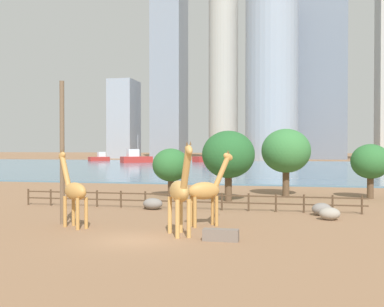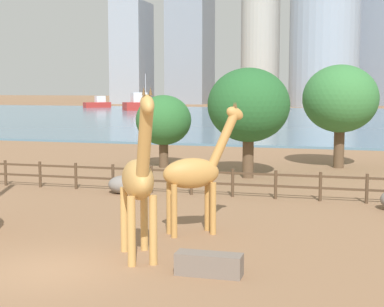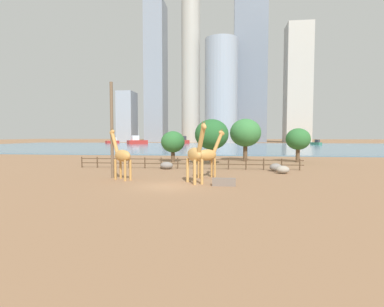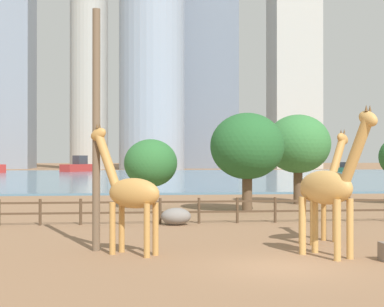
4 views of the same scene
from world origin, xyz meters
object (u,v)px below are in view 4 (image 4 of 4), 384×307
Objects in this scene: utility_pole at (96,130)px; boat_tug at (343,169)px; tree_left_small at (247,147)px; boulder_near_fence at (176,216)px; tree_center_broad at (298,144)px; giraffe_young at (330,187)px; boat_sailboat at (78,166)px; tree_right_tall at (151,164)px; giraffe_companion at (321,189)px; giraffe_tall at (130,193)px.

boat_tug is (44.87, 95.53, -3.48)m from utility_pole.
utility_pole is 16.25m from tree_left_small.
tree_center_broad is (9.64, 11.79, 3.83)m from boulder_near_fence.
tree_center_broad reaches higher than giraffe_young.
tree_right_tall is at bearing 43.95° from boat_sailboat.
tree_center_broad is 1.05× the size of tree_left_small.
giraffe_young is 22.32m from tree_center_broad.
utility_pole is at bearing -114.63° from boulder_near_fence.
giraffe_companion is 0.52× the size of utility_pole.
tree_center_broad reaches higher than giraffe_companion.
boat_sailboat is (-18.45, 102.90, -0.78)m from giraffe_companion.
giraffe_young is 10.95m from boulder_near_fence.
giraffe_tall is 16.60m from tree_left_small.
tree_right_tall is (-5.36, 18.92, 0.57)m from giraffe_young.
tree_center_broad reaches higher than tree_right_tall.
utility_pole reaches higher than tree_center_broad.
boulder_near_fence is at bearing 95.37° from giraffe_companion.
giraffe_companion is 0.94× the size of boat_tug.
tree_left_small reaches higher than giraffe_tall.
utility_pole is 16.93m from tree_right_tall.
utility_pole is at bearing -124.09° from tree_center_broad.
utility_pole is (-7.91, 2.24, 2.00)m from giraffe_young.
tree_left_small is at bearing 57.93° from giraffe_companion.
giraffe_companion is 104.55m from boat_sailboat.
boat_tug is (36.53, 81.59, -3.12)m from tree_left_small.
giraffe_tall is at bearing 41.90° from boat_sailboat.
boulder_near_fence is 0.24× the size of tree_left_small.
giraffe_tall reaches higher than boat_tug.
tree_right_tall is at bearing 166.56° from giraffe_young.
giraffe_companion is 18.87m from tree_center_broad.
giraffe_tall is 23.64m from tree_center_broad.
giraffe_tall is 6.83m from giraffe_young.
utility_pole reaches higher than tree_left_small.
tree_center_broad is at bearing -86.70° from giraffe_tall.
tree_right_tall reaches higher than boat_sailboat.
boat_sailboat reaches higher than boulder_near_fence.
boat_sailboat is (-18.06, 90.11, -2.66)m from tree_left_small.
giraffe_companion is at bearing -68.29° from tree_right_tall.
tree_right_tall reaches higher than boulder_near_fence.
giraffe_companion reaches higher than tree_right_tall.
giraffe_young is (6.70, -1.31, 0.22)m from giraffe_tall.
utility_pole is 1.11× the size of boat_sailboat.
giraffe_young is 0.83× the size of tree_left_small.
boat_tug is at bearing 35.24° from giraffe_companion.
boat_tug is at bearing 130.03° from giraffe_young.
tree_right_tall is at bearing 95.86° from boulder_near_fence.
giraffe_tall reaches higher than boulder_near_fence.
giraffe_young is (-0.82, -3.39, 0.24)m from giraffe_companion.
tree_right_tall is 0.74× the size of tree_left_small.
tree_center_broad reaches higher than boulder_near_fence.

